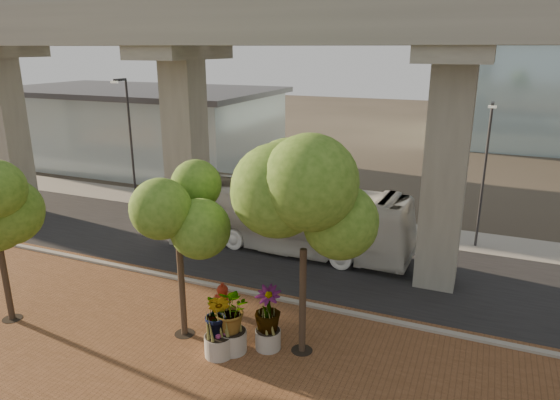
% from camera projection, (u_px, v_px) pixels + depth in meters
% --- Properties ---
extents(ground, '(160.00, 160.00, 0.00)m').
position_uv_depth(ground, '(285.00, 278.00, 21.51)').
color(ground, '#373128').
rests_on(ground, ground).
extents(brick_plaza, '(70.00, 13.00, 0.06)m').
position_uv_depth(brick_plaza, '(181.00, 389.00, 14.45)').
color(brick_plaza, brown).
rests_on(brick_plaza, ground).
extents(asphalt_road, '(90.00, 8.00, 0.04)m').
position_uv_depth(asphalt_road, '(301.00, 260.00, 23.27)').
color(asphalt_road, black).
rests_on(asphalt_road, ground).
extents(curb_strip, '(70.00, 0.25, 0.16)m').
position_uv_depth(curb_strip, '(266.00, 297.00, 19.73)').
color(curb_strip, gray).
rests_on(curb_strip, ground).
extents(far_sidewalk, '(90.00, 3.00, 0.06)m').
position_uv_depth(far_sidewalk, '(335.00, 223.00, 28.11)').
color(far_sidewalk, gray).
rests_on(far_sidewalk, ground).
extents(transit_viaduct, '(72.00, 5.60, 12.40)m').
position_uv_depth(transit_viaduct, '(303.00, 102.00, 21.14)').
color(transit_viaduct, '#9B998D').
rests_on(transit_viaduct, ground).
extents(station_pavilion, '(23.00, 13.00, 6.30)m').
position_uv_depth(station_pavilion, '(138.00, 125.00, 42.08)').
color(station_pavilion, silver).
rests_on(station_pavilion, ground).
extents(transit_bus, '(12.08, 3.30, 3.34)m').
position_uv_depth(transit_bus, '(288.00, 217.00, 24.15)').
color(transit_bus, silver).
rests_on(transit_bus, ground).
extents(fire_hydrant, '(0.60, 0.54, 1.20)m').
position_uv_depth(fire_hydrant, '(223.00, 299.00, 18.42)').
color(fire_hydrant, maroon).
rests_on(fire_hydrant, ground).
extents(planter_front, '(2.08, 2.08, 2.29)m').
position_uv_depth(planter_front, '(231.00, 313.00, 15.85)').
color(planter_front, '#AEA79D').
rests_on(planter_front, ground).
extents(planter_right, '(2.05, 2.05, 2.19)m').
position_uv_depth(planter_right, '(268.00, 312.00, 16.02)').
color(planter_right, gray).
rests_on(planter_right, ground).
extents(planter_left, '(2.01, 2.01, 2.21)m').
position_uv_depth(planter_left, '(218.00, 318.00, 15.63)').
color(planter_left, '#9C958D').
rests_on(planter_left, ground).
extents(street_tree_near_west, '(3.48, 3.48, 6.19)m').
position_uv_depth(street_tree_near_west, '(177.00, 208.00, 15.87)').
color(street_tree_near_west, '#453627').
rests_on(street_tree_near_west, ground).
extents(street_tree_near_east, '(4.37, 4.37, 6.85)m').
position_uv_depth(street_tree_near_east, '(304.00, 210.00, 14.85)').
color(street_tree_near_east, '#453627').
rests_on(street_tree_near_east, ground).
extents(streetlamp_west, '(0.39, 1.13, 7.80)m').
position_uv_depth(streetlamp_west, '(129.00, 135.00, 29.44)').
color(streetlamp_west, '#2A292E').
rests_on(streetlamp_west, ground).
extents(streetlamp_east, '(0.35, 1.03, 7.11)m').
position_uv_depth(streetlamp_east, '(485.00, 166.00, 23.61)').
color(streetlamp_east, '#323338').
rests_on(streetlamp_east, ground).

